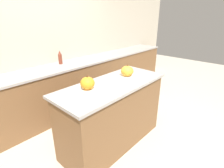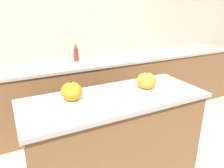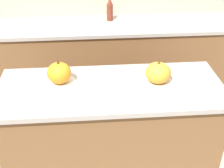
{
  "view_description": "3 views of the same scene",
  "coord_description": "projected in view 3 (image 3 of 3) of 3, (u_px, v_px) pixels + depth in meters",
  "views": [
    {
      "loc": [
        -1.59,
        -1.43,
        1.8
      ],
      "look_at": [
        -0.07,
        -0.04,
        0.97
      ],
      "focal_mm": 28.0,
      "sensor_mm": 36.0,
      "label": 1
    },
    {
      "loc": [
        -0.81,
        -1.54,
        1.71
      ],
      "look_at": [
        -0.02,
        0.02,
        1.07
      ],
      "focal_mm": 35.0,
      "sensor_mm": 36.0,
      "label": 2
    },
    {
      "loc": [
        -0.14,
        -1.87,
        2.13
      ],
      "look_at": [
        0.01,
        -0.04,
        1.0
      ],
      "focal_mm": 50.0,
      "sensor_mm": 36.0,
      "label": 3
    }
  ],
  "objects": [
    {
      "name": "bottle_tall",
      "position": [
        110.0,
        10.0,
        3.35
      ],
      "size": [
        0.07,
        0.07,
        0.25
      ],
      "color": "maroon",
      "rests_on": "back_counter"
    },
    {
      "name": "pumpkin_cake_right",
      "position": [
        158.0,
        73.0,
        2.22
      ],
      "size": [
        0.23,
        0.23,
        0.19
      ],
      "color": "silver",
      "rests_on": "kitchen_island"
    },
    {
      "name": "back_counter",
      "position": [
        102.0,
        64.0,
        3.55
      ],
      "size": [
        6.0,
        0.6,
        0.94
      ],
      "color": "brown",
      "rests_on": "ground_plane"
    },
    {
      "name": "kitchen_island",
      "position": [
        111.0,
        138.0,
        2.46
      ],
      "size": [
        1.62,
        0.66,
        0.95
      ],
      "color": "brown",
      "rests_on": "ground_plane"
    },
    {
      "name": "pumpkin_cake_left",
      "position": [
        59.0,
        74.0,
        2.21
      ],
      "size": [
        0.23,
        0.23,
        0.2
      ],
      "color": "silver",
      "rests_on": "kitchen_island"
    }
  ]
}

